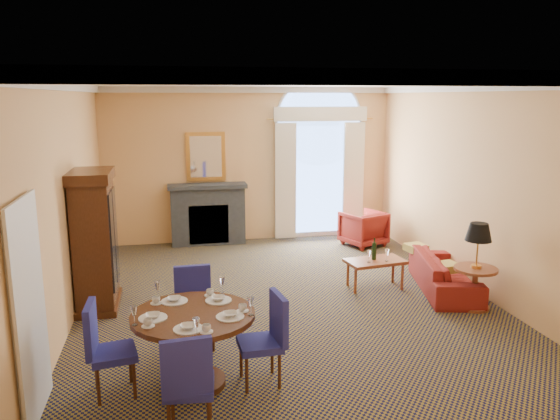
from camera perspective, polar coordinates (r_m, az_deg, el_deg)
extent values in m
plane|color=black|center=(8.26, 0.70, -9.57)|extent=(7.50, 7.50, 0.00)
cube|color=#E5AF6D|center=(11.47, -3.24, 4.72)|extent=(6.00, 0.04, 3.20)
cube|color=#E5AF6D|center=(7.77, -21.45, 0.53)|extent=(0.04, 7.50, 3.20)
cube|color=#E5AF6D|center=(8.94, 19.89, 2.02)|extent=(0.04, 7.50, 3.20)
cube|color=white|center=(7.69, 0.76, 13.23)|extent=(6.00, 7.50, 0.04)
cube|color=silver|center=(7.69, 0.76, 12.78)|extent=(6.00, 7.50, 0.12)
cube|color=silver|center=(5.64, -24.70, -9.83)|extent=(0.08, 0.90, 2.06)
cube|color=#363B40|center=(11.35, -7.54, -0.57)|extent=(1.50, 0.40, 1.20)
cube|color=#363B40|center=(11.20, -7.61, 2.60)|extent=(1.60, 0.46, 0.08)
cube|color=gold|center=(11.32, -7.76, 5.55)|extent=(0.80, 0.04, 1.00)
cube|color=silver|center=(11.31, -7.75, 5.54)|extent=(0.64, 0.02, 0.84)
cube|color=silver|center=(11.80, 4.03, 3.19)|extent=(1.90, 0.04, 2.50)
cube|color=#83A4DC|center=(11.80, 4.04, 3.18)|extent=(1.70, 0.02, 2.30)
cylinder|color=silver|center=(11.68, 4.12, 9.26)|extent=(1.90, 0.04, 1.90)
cube|color=beige|center=(11.51, 0.58, 3.00)|extent=(0.45, 0.06, 2.45)
cube|color=beige|center=(11.91, 7.67, 3.19)|extent=(0.45, 0.06, 2.45)
cube|color=beige|center=(11.56, 4.29, 9.98)|extent=(2.00, 0.08, 0.30)
cube|color=#351A0C|center=(8.24, -18.74, -3.50)|extent=(0.51, 0.92, 1.85)
cube|color=#351A0C|center=(8.04, -19.20, 3.38)|extent=(0.57, 1.02, 0.15)
cube|color=#351A0C|center=(8.50, -18.35, -9.22)|extent=(0.57, 1.02, 0.09)
cylinder|color=#351A0C|center=(5.82, -9.07, -10.82)|extent=(1.29, 1.29, 0.05)
cylinder|color=#351A0C|center=(5.98, -8.94, -14.41)|extent=(0.17, 0.17, 0.76)
cylinder|color=#351A0C|center=(6.14, -8.83, -17.31)|extent=(0.64, 0.64, 0.06)
cylinder|color=silver|center=(6.09, -6.45, -9.36)|extent=(0.29, 0.29, 0.01)
imported|color=silver|center=(6.08, -6.45, -9.15)|extent=(0.15, 0.15, 0.04)
imported|color=silver|center=(6.23, -7.33, -8.51)|extent=(0.09, 0.09, 0.07)
cylinder|color=silver|center=(6.14, -10.98, -9.32)|extent=(0.29, 0.29, 0.01)
imported|color=silver|center=(6.13, -10.99, -9.11)|extent=(0.15, 0.15, 0.04)
imported|color=silver|center=(6.11, -12.82, -9.14)|extent=(0.09, 0.09, 0.07)
cylinder|color=silver|center=(5.75, -13.14, -10.92)|extent=(0.29, 0.29, 0.01)
imported|color=silver|center=(5.74, -13.15, -10.69)|extent=(0.15, 0.15, 0.04)
imported|color=silver|center=(5.56, -13.64, -11.34)|extent=(0.09, 0.09, 0.07)
cylinder|color=silver|center=(5.43, -9.57, -12.15)|extent=(0.29, 0.29, 0.01)
imported|color=silver|center=(5.42, -9.58, -11.91)|extent=(0.15, 0.15, 0.04)
imported|color=silver|center=(5.33, -7.71, -12.12)|extent=(0.09, 0.09, 0.07)
cylinder|color=silver|center=(5.66, -5.24, -11.03)|extent=(0.29, 0.29, 0.01)
imported|color=silver|center=(5.65, -5.24, -10.80)|extent=(0.15, 0.15, 0.04)
imported|color=silver|center=(5.78, -3.94, -10.12)|extent=(0.09, 0.09, 0.07)
cube|color=navy|center=(6.73, -9.03, -10.75)|extent=(0.57, 0.57, 0.08)
cube|color=navy|center=(6.82, -9.13, -7.87)|extent=(0.44, 0.08, 0.53)
cylinder|color=#351A0C|center=(7.03, -8.20, -11.84)|extent=(0.03, 0.03, 0.40)
cylinder|color=#351A0C|center=(6.92, -10.89, -12.35)|extent=(0.03, 0.03, 0.40)
cylinder|color=#351A0C|center=(6.74, -6.99, -12.88)|extent=(0.03, 0.03, 0.40)
cylinder|color=#351A0C|center=(6.62, -9.79, -13.45)|extent=(0.03, 0.03, 0.40)
cube|color=navy|center=(5.23, -9.46, -17.73)|extent=(0.48, 0.48, 0.08)
cube|color=navy|center=(4.92, -9.73, -15.95)|extent=(0.45, 0.11, 0.53)
cylinder|color=#351A0C|center=(5.20, -7.44, -20.96)|extent=(0.03, 0.03, 0.40)
cylinder|color=#351A0C|center=(5.51, -11.16, -19.02)|extent=(0.03, 0.03, 0.40)
cylinder|color=#351A0C|center=(5.49, -7.36, -19.01)|extent=(0.03, 0.03, 0.40)
cube|color=navy|center=(5.93, -2.13, -13.82)|extent=(0.46, 0.46, 0.08)
cube|color=navy|center=(5.82, -0.13, -11.21)|extent=(0.13, 0.45, 0.53)
cylinder|color=#351A0C|center=(5.92, -0.06, -16.46)|extent=(0.03, 0.03, 0.40)
cylinder|color=#351A0C|center=(6.22, -0.83, -15.00)|extent=(0.03, 0.03, 0.40)
cylinder|color=#351A0C|center=(5.86, -3.49, -16.81)|extent=(0.03, 0.03, 0.40)
cylinder|color=#351A0C|center=(6.16, -4.09, -15.30)|extent=(0.03, 0.03, 0.40)
cube|color=navy|center=(5.97, -17.00, -14.17)|extent=(0.51, 0.51, 0.08)
cube|color=navy|center=(5.88, -19.18, -11.67)|extent=(0.07, 0.44, 0.53)
cylinder|color=#351A0C|center=(6.23, -18.65, -15.62)|extent=(0.03, 0.03, 0.40)
cylinder|color=#351A0C|center=(5.92, -18.45, -17.12)|extent=(0.03, 0.03, 0.40)
cylinder|color=#351A0C|center=(6.25, -15.37, -15.33)|extent=(0.03, 0.03, 0.40)
cylinder|color=#351A0C|center=(5.94, -14.98, -16.81)|extent=(0.03, 0.03, 0.40)
imported|color=maroon|center=(9.03, 16.82, -6.34)|extent=(1.15, 2.01, 0.55)
imported|color=maroon|center=(11.31, 8.69, -1.91)|extent=(1.00, 1.01, 0.71)
cube|color=brown|center=(8.83, 9.93, -5.31)|extent=(0.98, 0.64, 0.05)
cylinder|color=brown|center=(8.60, 7.89, -7.34)|extent=(0.04, 0.04, 0.41)
cylinder|color=brown|center=(8.88, 12.65, -6.90)|extent=(0.04, 0.04, 0.41)
cylinder|color=brown|center=(8.93, 7.11, -6.59)|extent=(0.04, 0.04, 0.41)
cylinder|color=brown|center=(9.20, 11.72, -6.20)|extent=(0.04, 0.04, 0.41)
cylinder|color=brown|center=(8.32, 19.79, -5.83)|extent=(0.61, 0.61, 0.04)
cylinder|color=brown|center=(8.41, 19.64, -7.81)|extent=(0.08, 0.08, 0.57)
cylinder|color=brown|center=(8.50, 19.52, -9.49)|extent=(0.45, 0.45, 0.04)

